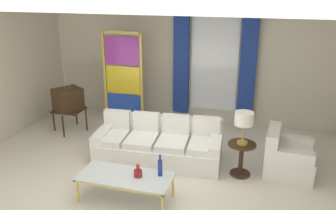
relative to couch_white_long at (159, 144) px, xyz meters
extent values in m
plane|color=silver|center=(0.18, -0.73, -0.31)|extent=(16.00, 16.00, 0.00)
cube|color=beige|center=(0.18, 2.33, 1.19)|extent=(8.00, 0.12, 3.00)
cube|color=white|center=(0.64, 2.25, 1.24)|extent=(1.10, 0.02, 2.50)
cube|color=navy|center=(-0.13, 2.15, 1.24)|extent=(0.36, 0.12, 2.70)
cube|color=navy|center=(1.41, 2.15, 1.24)|extent=(0.36, 0.12, 2.70)
cube|color=navy|center=(0.64, 2.15, 2.41)|extent=(1.80, 0.10, 0.28)
cube|color=white|center=(0.01, -0.09, -0.12)|extent=(2.38, 1.07, 0.38)
cube|color=white|center=(-0.02, 0.28, 0.08)|extent=(2.33, 0.37, 0.78)
cube|color=white|center=(1.07, -0.01, -0.03)|extent=(0.26, 0.87, 0.56)
cube|color=white|center=(-1.06, -0.17, -0.03)|extent=(0.26, 0.87, 0.56)
cube|color=white|center=(0.88, -0.08, 0.13)|extent=(0.59, 0.78, 0.12)
cube|color=white|center=(0.85, 0.24, 0.35)|extent=(0.52, 0.18, 0.40)
cube|color=white|center=(0.30, -0.12, 0.13)|extent=(0.59, 0.78, 0.12)
cube|color=white|center=(0.28, 0.20, 0.35)|extent=(0.52, 0.18, 0.40)
cube|color=white|center=(-0.28, -0.17, 0.13)|extent=(0.59, 0.78, 0.12)
cube|color=white|center=(-0.30, 0.15, 0.35)|extent=(0.52, 0.18, 0.40)
cube|color=white|center=(-0.86, -0.21, 0.13)|extent=(0.59, 0.78, 0.12)
cube|color=white|center=(-0.88, 0.11, 0.35)|extent=(0.52, 0.18, 0.40)
cube|color=silver|center=(-0.09, -1.40, 0.09)|extent=(1.44, 0.63, 0.02)
cube|color=gold|center=(-0.09, -1.11, 0.07)|extent=(1.44, 0.04, 0.03)
cube|color=gold|center=(-0.09, -1.70, 0.07)|extent=(1.44, 0.04, 0.03)
cube|color=gold|center=(-0.79, -1.40, 0.07)|extent=(0.04, 0.63, 0.03)
cube|color=gold|center=(0.61, -1.40, 0.07)|extent=(0.04, 0.63, 0.03)
cylinder|color=gold|center=(-0.77, -1.13, -0.12)|extent=(0.04, 0.04, 0.38)
cylinder|color=gold|center=(0.59, -1.13, -0.12)|extent=(0.04, 0.04, 0.38)
cylinder|color=gold|center=(-0.77, -1.68, -0.12)|extent=(0.04, 0.04, 0.38)
cylinder|color=gold|center=(0.59, -1.68, -0.12)|extent=(0.04, 0.04, 0.38)
cylinder|color=maroon|center=(0.10, -1.37, 0.16)|extent=(0.13, 0.13, 0.11)
cylinder|color=maroon|center=(0.10, -1.37, 0.24)|extent=(0.04, 0.04, 0.05)
sphere|color=maroon|center=(0.10, -1.37, 0.28)|extent=(0.06, 0.06, 0.06)
cylinder|color=navy|center=(0.41, -1.24, 0.23)|extent=(0.07, 0.07, 0.26)
cylinder|color=navy|center=(0.41, -1.24, 0.39)|extent=(0.03, 0.03, 0.06)
sphere|color=navy|center=(0.41, -1.24, 0.44)|extent=(0.04, 0.04, 0.04)
cube|color=#382314|center=(-2.36, 0.74, 0.19)|extent=(0.62, 0.54, 0.03)
cylinder|color=#382314|center=(-2.71, 0.63, -0.06)|extent=(0.04, 0.04, 0.50)
cylinder|color=#382314|center=(-2.41, 1.11, -0.06)|extent=(0.04, 0.04, 0.50)
cylinder|color=#382314|center=(-2.30, 0.38, -0.06)|extent=(0.04, 0.04, 0.50)
cylinder|color=#382314|center=(-2.00, 0.85, -0.06)|extent=(0.04, 0.04, 0.50)
cube|color=#382314|center=(-2.36, 0.74, 0.45)|extent=(0.71, 0.73, 0.48)
cube|color=black|center=(-2.55, 0.87, 0.47)|extent=(0.22, 0.34, 0.30)
cylinder|color=gold|center=(-2.60, 0.80, 0.28)|extent=(0.03, 0.04, 0.04)
cylinder|color=gold|center=(-2.51, 0.93, 0.28)|extent=(0.03, 0.04, 0.04)
cylinder|color=silver|center=(-2.36, 0.74, 0.87)|extent=(0.08, 0.11, 0.34)
cylinder|color=silver|center=(-2.36, 0.74, 0.87)|extent=(0.08, 0.11, 0.34)
cube|color=white|center=(2.37, 0.14, -0.11)|extent=(0.86, 0.86, 0.40)
cube|color=white|center=(2.37, 0.14, 0.14)|extent=(0.74, 0.74, 0.10)
cube|color=white|center=(2.05, 0.16, 0.09)|extent=(0.26, 0.81, 0.80)
cube|color=white|center=(2.39, 0.45, -0.02)|extent=(0.75, 0.23, 0.58)
cube|color=white|center=(2.34, -0.18, -0.02)|extent=(0.75, 0.23, 0.58)
cube|color=gold|center=(-1.75, 1.42, 0.79)|extent=(0.05, 0.05, 2.20)
cube|color=gold|center=(-0.85, 1.42, 0.79)|extent=(0.05, 0.05, 2.20)
cube|color=gold|center=(-1.30, 1.42, 1.86)|extent=(0.90, 0.05, 0.06)
cube|color=gold|center=(-1.30, 1.42, -0.26)|extent=(0.90, 0.05, 0.10)
cube|color=#1E47B7|center=(-1.30, 1.42, 0.13)|extent=(0.82, 0.02, 0.64)
cube|color=yellow|center=(-1.30, 1.42, 0.79)|extent=(0.82, 0.02, 0.64)
cube|color=purple|center=(-1.30, 1.42, 1.46)|extent=(0.82, 0.02, 0.64)
cylinder|color=beige|center=(-0.77, 1.18, -0.28)|extent=(0.16, 0.16, 0.06)
ellipsoid|color=navy|center=(-0.77, 1.18, -0.17)|extent=(0.18, 0.32, 0.20)
sphere|color=navy|center=(-0.77, 1.32, -0.06)|extent=(0.09, 0.09, 0.09)
cone|color=gold|center=(-0.77, 1.38, -0.06)|extent=(0.02, 0.04, 0.02)
cone|color=#208349|center=(-0.77, 1.00, -0.07)|extent=(0.44, 0.40, 0.50)
cylinder|color=#382314|center=(1.54, -0.15, 0.27)|extent=(0.48, 0.48, 0.03)
cylinder|color=#382314|center=(1.54, -0.15, -0.02)|extent=(0.08, 0.08, 0.55)
cylinder|color=#382314|center=(1.54, -0.15, -0.29)|extent=(0.36, 0.36, 0.03)
cylinder|color=#B29338|center=(1.54, -0.15, 0.31)|extent=(0.18, 0.18, 0.04)
cylinder|color=#B29338|center=(1.54, -0.15, 0.51)|extent=(0.03, 0.03, 0.36)
cylinder|color=white|center=(1.54, -0.15, 0.75)|extent=(0.32, 0.32, 0.22)
camera|label=1|loc=(1.84, -5.70, 2.87)|focal=37.35mm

